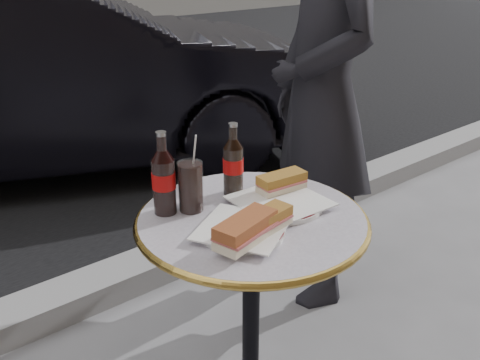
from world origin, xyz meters
TOP-DOWN VIEW (x-y plane):
  - curb at (0.00, 0.90)m, footprint 40.00×0.20m
  - bistro_table at (0.00, 0.00)m, footprint 0.62×0.62m
  - plate_left at (-0.08, -0.05)m, footprint 0.28×0.28m
  - plate_right at (0.10, -0.00)m, footprint 0.29×0.29m
  - sandwich_left_a at (-0.11, -0.11)m, footprint 0.18×0.12m
  - sandwich_left_b at (-0.04, -0.10)m, footprint 0.15×0.09m
  - sandwich_right at (0.15, 0.05)m, footprint 0.15×0.08m
  - cola_bottle_left at (-0.16, 0.16)m, footprint 0.08×0.08m
  - cola_bottle_right at (0.05, 0.14)m, footprint 0.06×0.06m
  - cola_glass at (-0.10, 0.13)m, footprint 0.09×0.09m
  - parked_car at (0.34, 2.50)m, footprint 2.72×4.04m
  - pedestrian at (0.71, 0.41)m, footprint 0.63×0.74m

SIDE VIEW (x-z plane):
  - curb at x=0.00m, z-range -0.01..0.11m
  - bistro_table at x=0.00m, z-range 0.00..0.73m
  - parked_car at x=0.34m, z-range 0.00..1.26m
  - plate_left at x=-0.08m, z-range 0.73..0.74m
  - plate_right at x=0.10m, z-range 0.73..0.75m
  - sandwich_left_b at x=-0.04m, z-range 0.74..0.79m
  - sandwich_right at x=0.15m, z-range 0.75..0.79m
  - sandwich_left_a at x=-0.11m, z-range 0.74..0.80m
  - cola_glass at x=-0.10m, z-range 0.73..0.87m
  - cola_bottle_right at x=0.05m, z-range 0.73..0.94m
  - cola_bottle_left at x=-0.16m, z-range 0.73..0.96m
  - pedestrian at x=0.71m, z-range 0.00..1.72m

